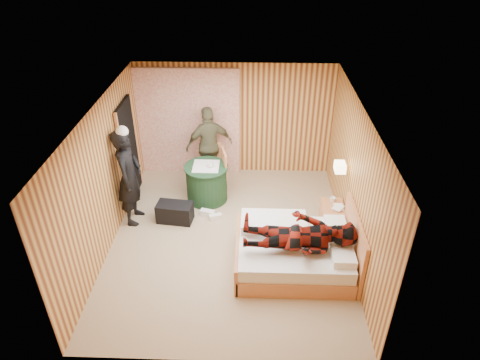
{
  "coord_description": "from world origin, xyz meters",
  "views": [
    {
      "loc": [
        0.4,
        -6.02,
        5.04
      ],
      "look_at": [
        0.18,
        0.37,
        1.05
      ],
      "focal_mm": 32.0,
      "sensor_mm": 36.0,
      "label": 1
    }
  ],
  "objects_px": {
    "man_at_table": "(209,145)",
    "man_on_bed": "(300,229)",
    "duffel_bag": "(175,212)",
    "nightstand": "(332,217)",
    "chair_far": "(211,160)",
    "woman_standing": "(129,177)",
    "chair_near": "(218,170)",
    "round_table": "(207,183)",
    "bed": "(295,251)",
    "wall_lamp": "(340,167)"
  },
  "relations": [
    {
      "from": "wall_lamp",
      "to": "bed",
      "type": "relative_size",
      "value": 0.13
    },
    {
      "from": "chair_far",
      "to": "man_on_bed",
      "type": "xyz_separation_m",
      "value": [
        1.65,
        -2.83,
        0.4
      ]
    },
    {
      "from": "chair_near",
      "to": "chair_far",
      "type": "bearing_deg",
      "value": -172.77
    },
    {
      "from": "bed",
      "to": "man_at_table",
      "type": "height_order",
      "value": "man_at_table"
    },
    {
      "from": "nightstand",
      "to": "chair_far",
      "type": "relative_size",
      "value": 0.6
    },
    {
      "from": "nightstand",
      "to": "man_at_table",
      "type": "relative_size",
      "value": 0.32
    },
    {
      "from": "nightstand",
      "to": "man_at_table",
      "type": "xyz_separation_m",
      "value": [
        -2.4,
        1.67,
        0.58
      ]
    },
    {
      "from": "wall_lamp",
      "to": "round_table",
      "type": "bearing_deg",
      "value": 161.0
    },
    {
      "from": "man_at_table",
      "to": "man_on_bed",
      "type": "height_order",
      "value": "man_on_bed"
    },
    {
      "from": "duffel_bag",
      "to": "round_table",
      "type": "bearing_deg",
      "value": 61.37
    },
    {
      "from": "duffel_bag",
      "to": "man_on_bed",
      "type": "relative_size",
      "value": 0.38
    },
    {
      "from": "bed",
      "to": "duffel_bag",
      "type": "relative_size",
      "value": 2.9
    },
    {
      "from": "round_table",
      "to": "duffel_bag",
      "type": "relative_size",
      "value": 1.33
    },
    {
      "from": "chair_far",
      "to": "round_table",
      "type": "bearing_deg",
      "value": -74.96
    },
    {
      "from": "nightstand",
      "to": "chair_near",
      "type": "distance_m",
      "value": 2.45
    },
    {
      "from": "round_table",
      "to": "man_at_table",
      "type": "xyz_separation_m",
      "value": [
        -0.0,
        0.74,
        0.47
      ]
    },
    {
      "from": "wall_lamp",
      "to": "chair_near",
      "type": "xyz_separation_m",
      "value": [
        -2.22,
        0.99,
        -0.7
      ]
    },
    {
      "from": "bed",
      "to": "chair_far",
      "type": "distance_m",
      "value": 3.08
    },
    {
      "from": "chair_near",
      "to": "man_on_bed",
      "type": "distance_m",
      "value": 2.72
    },
    {
      "from": "duffel_bag",
      "to": "man_at_table",
      "type": "relative_size",
      "value": 0.39
    },
    {
      "from": "round_table",
      "to": "chair_far",
      "type": "bearing_deg",
      "value": 88.03
    },
    {
      "from": "wall_lamp",
      "to": "nightstand",
      "type": "relative_size",
      "value": 0.47
    },
    {
      "from": "chair_far",
      "to": "man_on_bed",
      "type": "bearing_deg",
      "value": -42.77
    },
    {
      "from": "nightstand",
      "to": "woman_standing",
      "type": "distance_m",
      "value": 3.79
    },
    {
      "from": "man_on_bed",
      "to": "chair_far",
      "type": "bearing_deg",
      "value": 120.23
    },
    {
      "from": "nightstand",
      "to": "man_at_table",
      "type": "distance_m",
      "value": 2.98
    },
    {
      "from": "man_on_bed",
      "to": "man_at_table",
      "type": "bearing_deg",
      "value": 120.19
    },
    {
      "from": "bed",
      "to": "man_at_table",
      "type": "xyz_separation_m",
      "value": [
        -1.65,
        2.65,
        0.57
      ]
    },
    {
      "from": "wall_lamp",
      "to": "bed",
      "type": "distance_m",
      "value": 1.67
    },
    {
      "from": "nightstand",
      "to": "bed",
      "type": "bearing_deg",
      "value": -127.36
    },
    {
      "from": "man_at_table",
      "to": "man_on_bed",
      "type": "distance_m",
      "value": 3.33
    },
    {
      "from": "woman_standing",
      "to": "man_on_bed",
      "type": "relative_size",
      "value": 1.07
    },
    {
      "from": "bed",
      "to": "nightstand",
      "type": "height_order",
      "value": "bed"
    },
    {
      "from": "bed",
      "to": "round_table",
      "type": "relative_size",
      "value": 2.19
    },
    {
      "from": "nightstand",
      "to": "duffel_bag",
      "type": "relative_size",
      "value": 0.83
    },
    {
      "from": "wall_lamp",
      "to": "chair_far",
      "type": "xyz_separation_m",
      "value": [
        -2.42,
        1.54,
        -0.76
      ]
    },
    {
      "from": "bed",
      "to": "round_table",
      "type": "height_order",
      "value": "bed"
    },
    {
      "from": "woman_standing",
      "to": "man_at_table",
      "type": "distance_m",
      "value": 1.99
    },
    {
      "from": "bed",
      "to": "chair_near",
      "type": "bearing_deg",
      "value": 124.66
    },
    {
      "from": "chair_far",
      "to": "chair_near",
      "type": "bearing_deg",
      "value": -52.3
    },
    {
      "from": "nightstand",
      "to": "duffel_bag",
      "type": "bearing_deg",
      "value": 176.76
    },
    {
      "from": "bed",
      "to": "man_on_bed",
      "type": "height_order",
      "value": "man_on_bed"
    },
    {
      "from": "round_table",
      "to": "chair_far",
      "type": "relative_size",
      "value": 0.95
    },
    {
      "from": "chair_far",
      "to": "man_at_table",
      "type": "bearing_deg",
      "value": 134.87
    },
    {
      "from": "bed",
      "to": "nightstand",
      "type": "xyz_separation_m",
      "value": [
        0.75,
        0.98,
        -0.02
      ]
    },
    {
      "from": "chair_far",
      "to": "man_at_table",
      "type": "distance_m",
      "value": 0.33
    },
    {
      "from": "duffel_bag",
      "to": "chair_near",
      "type": "bearing_deg",
      "value": 56.45
    },
    {
      "from": "wall_lamp",
      "to": "chair_far",
      "type": "distance_m",
      "value": 2.97
    },
    {
      "from": "wall_lamp",
      "to": "man_on_bed",
      "type": "height_order",
      "value": "man_on_bed"
    },
    {
      "from": "woman_standing",
      "to": "duffel_bag",
      "type": "bearing_deg",
      "value": -88.89
    }
  ]
}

